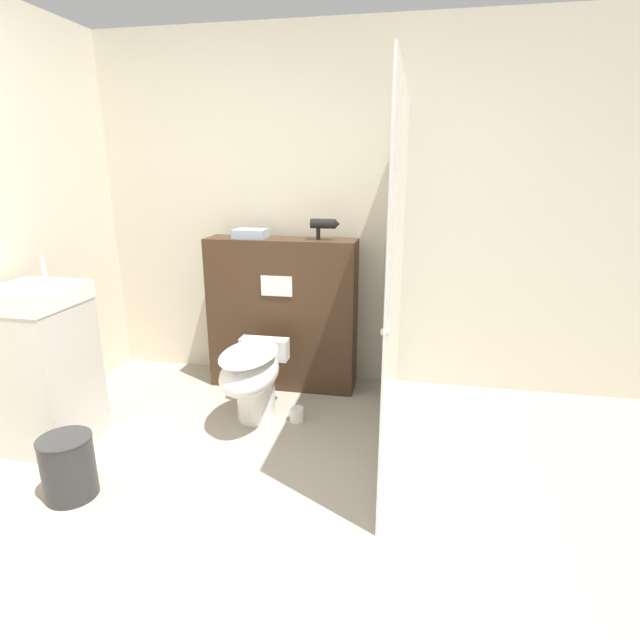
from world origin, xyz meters
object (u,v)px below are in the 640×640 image
Objects in this scene: hair_drier at (324,224)px; waste_bin at (68,467)px; sink_vanity at (43,367)px; toilet at (253,376)px.

hair_drier is 2.08m from waste_bin.
hair_drier is (1.43, 1.06, 0.72)m from sink_vanity.
toilet is 1.99× the size of waste_bin.
hair_drier is 0.62× the size of waste_bin.
toilet reaches higher than waste_bin.
hair_drier is at bearing 60.60° from toilet.
waste_bin is at bearing -126.18° from toilet.
toilet is at bearing 53.82° from waste_bin.
hair_drier reaches higher than toilet.
waste_bin is at bearing -123.57° from hair_drier.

